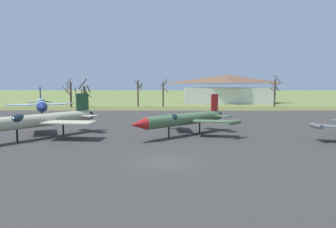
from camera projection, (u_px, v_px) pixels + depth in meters
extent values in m
plane|color=olive|center=(166.00, 162.00, 21.92)|extent=(600.00, 600.00, 0.00)
cube|color=#383533|center=(168.00, 129.00, 38.26)|extent=(89.60, 54.75, 0.05)
cube|color=brown|center=(169.00, 109.00, 71.46)|extent=(149.60, 12.00, 0.06)
cylinder|color=#B7B293|center=(41.00, 120.00, 31.62)|extent=(8.32, 10.62, 1.40)
cylinder|color=black|center=(89.00, 115.00, 36.68)|extent=(1.25, 1.20, 0.98)
ellipsoid|color=#19232D|center=(18.00, 119.00, 29.62)|extent=(1.13, 2.12, 1.06)
cube|color=#B7B293|center=(36.00, 118.00, 34.60)|extent=(4.44, 5.82, 0.13)
cube|color=#B7B293|center=(69.00, 122.00, 30.65)|extent=(5.47, 3.10, 0.13)
cube|color=#234C2D|center=(82.00, 102.00, 35.78)|extent=(1.20, 1.55, 2.12)
cube|color=#B7B293|center=(76.00, 115.00, 36.69)|extent=(2.39, 2.24, 0.13)
cube|color=#B7B293|center=(89.00, 116.00, 35.16)|extent=(2.39, 2.24, 0.13)
cylinder|color=black|center=(17.00, 136.00, 29.62)|extent=(0.19, 0.19, 1.31)
cylinder|color=black|center=(63.00, 129.00, 33.89)|extent=(0.19, 0.19, 1.31)
cylinder|color=#4C6B47|center=(185.00, 119.00, 33.43)|extent=(9.39, 8.80, 1.33)
cone|color=#B21E1E|center=(138.00, 124.00, 28.95)|extent=(2.20, 2.16, 1.23)
cylinder|color=black|center=(218.00, 115.00, 37.46)|extent=(1.17, 1.18, 0.93)
ellipsoid|color=#19232D|center=(174.00, 117.00, 32.17)|extent=(0.90, 1.70, 0.85)
cube|color=#4C6B47|center=(177.00, 117.00, 36.55)|extent=(2.13, 4.50, 0.12)
cube|color=#4C6B47|center=(213.00, 121.00, 32.35)|extent=(4.60, 2.46, 0.12)
cylinder|color=#4C6B47|center=(171.00, 115.00, 38.73)|extent=(1.90, 1.81, 0.50)
cylinder|color=#4C6B47|center=(234.00, 122.00, 31.31)|extent=(1.90, 1.81, 0.50)
cube|color=#B21E1E|center=(214.00, 102.00, 36.82)|extent=(1.03, 0.96, 2.13)
cube|color=#4C6B47|center=(205.00, 114.00, 37.83)|extent=(2.34, 2.39, 0.12)
cube|color=#4C6B47|center=(222.00, 116.00, 35.89)|extent=(2.34, 2.39, 0.12)
cylinder|color=black|center=(169.00, 133.00, 31.86)|extent=(0.18, 0.18, 1.24)
cylinder|color=black|center=(200.00, 128.00, 35.25)|extent=(0.18, 0.18, 1.24)
cylinder|color=#8EA3B2|center=(41.00, 104.00, 51.94)|extent=(7.56, 13.72, 1.66)
cone|color=navy|center=(42.00, 108.00, 44.29)|extent=(2.45, 2.94, 1.52)
cylinder|color=black|center=(41.00, 102.00, 58.74)|extent=(1.44, 1.32, 1.16)
ellipsoid|color=#19232D|center=(41.00, 103.00, 48.94)|extent=(1.18, 2.22, 1.11)
cube|color=#8EA3B2|center=(22.00, 105.00, 52.39)|extent=(5.25, 3.75, 0.15)
cube|color=#8EA3B2|center=(59.00, 104.00, 55.04)|extent=(4.79, 5.56, 0.15)
cube|color=navy|center=(40.00, 93.00, 57.69)|extent=(0.92, 1.67, 2.24)
cube|color=#8EA3B2|center=(34.00, 102.00, 57.23)|extent=(2.28, 2.16, 0.15)
cube|color=#8EA3B2|center=(47.00, 102.00, 58.24)|extent=(2.28, 2.16, 0.15)
cylinder|color=black|center=(42.00, 115.00, 49.24)|extent=(0.22, 0.22, 1.55)
cylinder|color=black|center=(41.00, 112.00, 54.96)|extent=(0.22, 0.22, 1.55)
cylinder|color=black|center=(43.00, 121.00, 44.09)|extent=(0.08, 0.08, 0.72)
cube|color=white|center=(43.00, 118.00, 44.04)|extent=(0.47, 0.24, 0.30)
cylinder|color=#565B60|center=(316.00, 126.00, 29.47)|extent=(0.49, 1.98, 0.46)
cylinder|color=brown|center=(71.00, 95.00, 75.24)|extent=(0.54, 0.54, 6.64)
cylinder|color=brown|center=(68.00, 88.00, 74.98)|extent=(0.46, 1.73, 2.15)
cylinder|color=brown|center=(69.00, 82.00, 75.43)|extent=(1.29, 1.58, 1.75)
cylinder|color=brown|center=(75.00, 90.00, 75.47)|extent=(1.00, 2.35, 1.37)
cylinder|color=brown|center=(67.00, 91.00, 73.99)|extent=(2.59, 1.60, 2.26)
cylinder|color=#42382D|center=(85.00, 97.00, 75.90)|extent=(0.62, 0.62, 5.52)
cylinder|color=#42382D|center=(89.00, 89.00, 75.63)|extent=(0.42, 2.49, 2.00)
cylinder|color=#42382D|center=(83.00, 84.00, 76.41)|extent=(2.09, 1.69, 2.86)
cylinder|color=#42382D|center=(82.00, 93.00, 75.60)|extent=(0.80, 1.62, 2.27)
cylinder|color=#42382D|center=(87.00, 94.00, 75.15)|extent=(1.63, 2.20, 1.70)
cylinder|color=#42382D|center=(85.00, 94.00, 76.31)|extent=(1.21, 0.32, 1.46)
cylinder|color=brown|center=(138.00, 93.00, 78.04)|extent=(0.43, 0.43, 7.15)
cylinder|color=brown|center=(138.00, 85.00, 76.99)|extent=(1.87, 0.60, 2.28)
cylinder|color=brown|center=(141.00, 86.00, 78.05)|extent=(0.66, 1.82, 1.73)
cylinder|color=brown|center=(139.00, 86.00, 78.65)|extent=(1.80, 0.88, 1.11)
cylinder|color=brown|center=(163.00, 95.00, 75.89)|extent=(0.41, 0.41, 6.39)
cylinder|color=brown|center=(163.00, 83.00, 76.49)|extent=(1.99, 0.23, 2.18)
cylinder|color=brown|center=(165.00, 83.00, 75.98)|extent=(1.08, 1.38, 1.27)
cylinder|color=brown|center=(165.00, 90.00, 74.99)|extent=(1.70, 1.41, 1.57)
cylinder|color=#42382D|center=(275.00, 93.00, 76.22)|extent=(0.42, 0.42, 7.39)
cylinder|color=#42382D|center=(277.00, 88.00, 75.52)|extent=(1.38, 0.94, 1.50)
cylinder|color=#42382D|center=(277.00, 78.00, 74.97)|extent=(1.87, 0.47, 1.75)
cylinder|color=#42382D|center=(273.00, 91.00, 75.58)|extent=(1.41, 1.40, 1.74)
cylinder|color=#42382D|center=(273.00, 84.00, 75.39)|extent=(1.43, 1.64, 1.57)
cylinder|color=#42382D|center=(276.00, 86.00, 77.17)|extent=(2.47, 1.43, 2.04)
cube|color=silver|center=(226.00, 95.00, 94.50)|extent=(27.66, 14.04, 4.91)
pyramid|color=brown|center=(226.00, 79.00, 93.96)|extent=(29.04, 14.74, 2.85)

